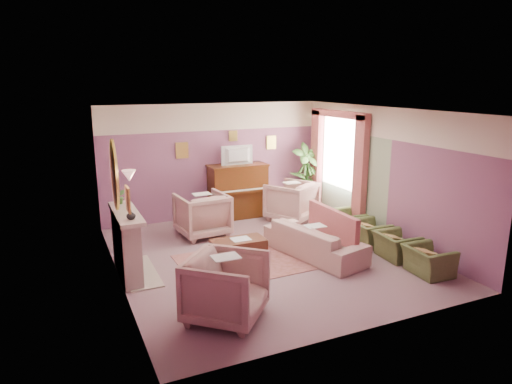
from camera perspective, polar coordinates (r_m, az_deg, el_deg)
name	(u,v)px	position (r m, az deg, el deg)	size (l,w,h in m)	color
floor	(266,256)	(8.96, 1.27, -8.01)	(5.50, 6.00, 0.01)	gray
ceiling	(267,110)	(8.34, 1.38, 10.17)	(5.50, 6.00, 0.01)	white
wall_back	(214,161)	(11.27, -5.29, 3.87)	(5.50, 0.02, 2.80)	#70466A
wall_front	(367,233)	(6.08, 13.68, -5.06)	(5.50, 0.02, 2.80)	#70466A
wall_left	(115,202)	(7.79, -17.25, -1.15)	(0.02, 6.00, 2.80)	#70466A
wall_right	(384,174)	(10.02, 15.67, 2.18)	(0.02, 6.00, 2.80)	#70466A
picture_rail_band	(213,117)	(11.13, -5.40, 9.33)	(5.50, 0.01, 0.65)	beige
stripe_panel	(346,178)	(11.08, 11.23, 1.78)	(0.01, 3.00, 2.15)	#94A786
fireplace_surround	(126,245)	(8.25, -15.91, -6.43)	(0.30, 1.40, 1.10)	#B4A190
fireplace_inset	(133,253)	(8.31, -15.15, -7.32)	(0.18, 0.72, 0.68)	black
fire_ember	(136,262)	(8.38, -14.80, -8.44)	(0.06, 0.54, 0.10)	#FF5D27
mantel_shelf	(126,213)	(8.08, -15.96, -2.60)	(0.40, 1.55, 0.07)	#B4A190
hearth	(140,272)	(8.47, -14.31, -9.69)	(0.55, 1.50, 0.02)	#B4A190
mirror_frame	(114,175)	(7.90, -17.28, 2.04)	(0.04, 0.72, 1.20)	#E5CD56
mirror_glass	(116,175)	(7.90, -17.10, 2.05)	(0.01, 0.60, 1.06)	white
sconce_shade	(129,176)	(6.86, -15.59, 1.98)	(0.20, 0.20, 0.16)	#E7AB94
piano	(238,192)	(11.30, -2.28, 0.06)	(1.40, 0.60, 1.30)	#46210C
piano_keyshelf	(243,192)	(10.97, -1.60, 0.02)	(1.30, 0.12, 0.06)	#46210C
piano_keys	(243,190)	(10.96, -1.60, 0.22)	(1.20, 0.08, 0.02)	beige
piano_top	(238,165)	(11.16, -2.31, 3.35)	(1.45, 0.65, 0.04)	#46210C
television	(238,154)	(11.06, -2.23, 4.79)	(0.80, 0.12, 0.48)	black
print_back_left	(182,150)	(10.95, -9.23, 5.16)	(0.30, 0.03, 0.38)	#E5CD56
print_back_right	(271,142)	(11.76, 1.92, 6.21)	(0.26, 0.03, 0.34)	#E5CD56
print_back_mid	(233,136)	(11.31, -2.88, 7.03)	(0.22, 0.03, 0.26)	#E5CD56
print_left_wall	(128,199)	(6.56, -15.74, -0.88)	(0.03, 0.28, 0.36)	#E5CD56
window_blind	(340,150)	(11.15, 10.49, 5.16)	(0.03, 1.40, 1.80)	beige
curtain_left	(360,174)	(10.44, 12.89, 2.23)	(0.16, 0.34, 2.60)	#9D4A4D
curtain_right	(317,161)	(11.93, 7.58, 3.87)	(0.16, 0.34, 2.60)	#9D4A4D
pelmet	(339,114)	(11.01, 10.33, 9.57)	(0.16, 2.20, 0.16)	#9D4A4D
mantel_plant	(121,196)	(8.56, -16.53, -0.54)	(0.16, 0.16, 0.28)	#3E722F
mantel_vase	(131,215)	(7.57, -15.36, -2.77)	(0.16, 0.16, 0.16)	beige
area_rug	(248,261)	(8.70, -0.99, -8.63)	(2.50, 1.80, 0.01)	#9B5752
coffee_table	(238,251)	(8.59, -2.22, -7.38)	(1.00, 0.50, 0.45)	#4C2617
table_paper	(241,239)	(8.53, -1.93, -5.89)	(0.35, 0.28, 0.01)	silver
sofa	(315,235)	(8.89, 7.34, -5.33)	(0.71, 2.13, 0.86)	tan
sofa_throw	(332,224)	(9.05, 9.54, -3.95)	(0.11, 1.62, 0.59)	#9D4A4D
floral_armchair_left	(202,212)	(10.02, -6.74, -2.53)	(1.01, 1.01, 1.06)	tan
floral_armchair_right	(291,199)	(11.08, 4.45, -0.90)	(1.01, 1.01, 1.06)	tan
floral_armchair_front	(226,284)	(6.56, -3.76, -11.45)	(1.01, 1.01, 1.06)	tan
olive_chair_a	(429,256)	(8.60, 20.77, -7.52)	(0.54, 0.77, 0.67)	#505F30
olive_chair_b	(397,242)	(9.15, 17.16, -5.95)	(0.54, 0.77, 0.67)	#505F30
olive_chair_c	(369,229)	(9.74, 13.99, -4.54)	(0.54, 0.77, 0.67)	#505F30
olive_chair_d	(346,219)	(10.36, 11.21, -3.28)	(0.54, 0.77, 0.67)	#505F30
side_table	(305,196)	(12.15, 6.09, -0.49)	(0.52, 0.52, 0.70)	white
side_plant_big	(305,177)	(12.03, 6.16, 1.91)	(0.30, 0.30, 0.34)	#3E722F
side_plant_small	(311,178)	(12.01, 6.89, 1.73)	(0.16, 0.16, 0.28)	#3E722F
palm_pot	(305,204)	(12.04, 6.19, -1.51)	(0.34, 0.34, 0.34)	#985136
palm_plant	(306,171)	(11.83, 6.30, 2.65)	(0.76, 0.76, 1.44)	#3E722F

